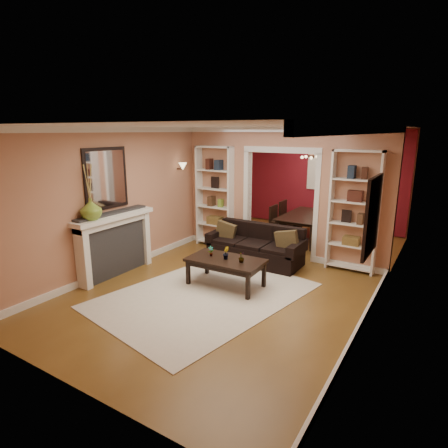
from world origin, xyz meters
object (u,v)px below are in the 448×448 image
Objects in this scene: bookshelf_left at (215,197)px; dining_table at (307,227)px; bookshelf_right at (354,212)px; fireplace at (116,245)px; sofa at (255,245)px; coffee_table at (226,272)px.

bookshelf_left reaches higher than dining_table.
bookshelf_left and bookshelf_right have the same top height.
dining_table is (2.24, 4.06, -0.26)m from fireplace.
fireplace is at bearing 151.09° from dining_table.
sofa is 2.00m from bookshelf_right.
bookshelf_right reaches higher than dining_table.
fireplace is (-3.64, -2.53, -0.57)m from bookshelf_right.
fireplace is at bearing -134.01° from sofa.
bookshelf_left is at bearing 131.97° from dining_table.
fireplace is at bearing -102.05° from bookshelf_left.
bookshelf_left is 2.65m from fireplace.
fireplace is 0.94× the size of dining_table.
sofa is 1.65m from bookshelf_left.
bookshelf_left is (-1.45, 1.92, 0.90)m from coffee_table.
coffee_table is 0.57× the size of bookshelf_left.
sofa is at bearing 170.34° from dining_table.
fireplace is (-0.54, -2.53, -0.57)m from bookshelf_left.
dining_table reaches higher than coffee_table.
coffee_table is 2.68m from bookshelf_right.
bookshelf_left is 1.27× the size of dining_table.
dining_table is (1.70, 1.53, -0.83)m from bookshelf_left.
bookshelf_right is at bearing 18.28° from sofa.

